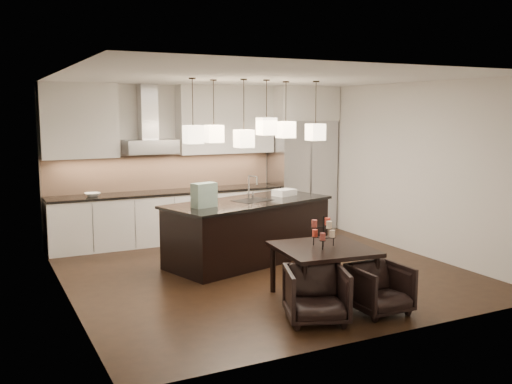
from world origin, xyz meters
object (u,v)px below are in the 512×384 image
armchair_left (316,295)px  armchair_right (380,289)px  island_body (248,232)px  dining_table (323,273)px  refrigerator (302,175)px

armchair_left → armchair_right: armchair_left is taller
island_body → armchair_right: (0.36, -2.78, -0.17)m
island_body → armchair_right: island_body is taller
dining_table → island_body: bearing=97.1°
refrigerator → island_body: bearing=-138.9°
refrigerator → dining_table: 4.39m
refrigerator → armchair_right: refrigerator is taller
dining_table → refrigerator: bearing=68.8°
island_body → armchair_left: (-0.46, -2.69, -0.15)m
armchair_left → island_body: bearing=100.8°
refrigerator → island_body: refrigerator is taller
island_body → dining_table: island_body is taller
armchair_left → dining_table: bearing=72.2°
refrigerator → armchair_right: bearing=-110.2°
island_body → armchair_left: bearing=-116.0°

